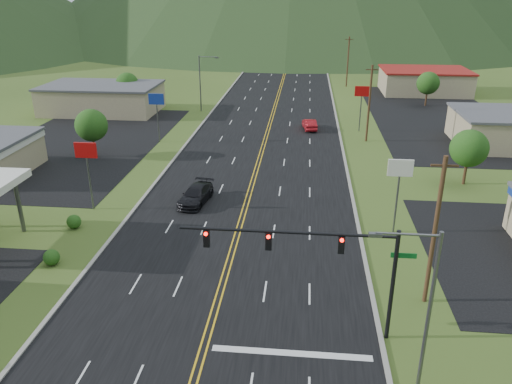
# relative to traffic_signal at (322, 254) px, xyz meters

# --- Properties ---
(traffic_signal) EXTENTS (13.10, 0.43, 7.00)m
(traffic_signal) POSITION_rel_traffic_signal_xyz_m (0.00, 0.00, 0.00)
(traffic_signal) COLOR black
(traffic_signal) RESTS_ON ground
(streetlight_east) EXTENTS (3.28, 0.25, 9.00)m
(streetlight_east) POSITION_rel_traffic_signal_xyz_m (4.70, -4.00, -0.15)
(streetlight_east) COLOR #59595E
(streetlight_east) RESTS_ON ground
(streetlight_west) EXTENTS (3.28, 0.25, 9.00)m
(streetlight_west) POSITION_rel_traffic_signal_xyz_m (-18.16, 56.00, -0.15)
(streetlight_west) COLOR #59595E
(streetlight_west) RESTS_ON ground
(building_west_far) EXTENTS (18.40, 11.40, 4.50)m
(building_west_far) POSITION_rel_traffic_signal_xyz_m (-34.48, 54.00, -3.07)
(building_west_far) COLOR tan
(building_west_far) RESTS_ON ground
(building_east_far) EXTENTS (16.40, 12.40, 4.50)m
(building_east_far) POSITION_rel_traffic_signal_xyz_m (21.52, 76.00, -3.07)
(building_east_far) COLOR tan
(building_east_far) RESTS_ON ground
(pole_sign_west_a) EXTENTS (2.00, 0.18, 6.40)m
(pole_sign_west_a) POSITION_rel_traffic_signal_xyz_m (-20.48, 16.00, -0.28)
(pole_sign_west_a) COLOR #59595E
(pole_sign_west_a) RESTS_ON ground
(pole_sign_west_b) EXTENTS (2.00, 0.18, 6.40)m
(pole_sign_west_b) POSITION_rel_traffic_signal_xyz_m (-20.48, 38.00, -0.28)
(pole_sign_west_b) COLOR #59595E
(pole_sign_west_b) RESTS_ON ground
(pole_sign_east_a) EXTENTS (2.00, 0.18, 6.40)m
(pole_sign_east_a) POSITION_rel_traffic_signal_xyz_m (6.52, 14.00, -0.28)
(pole_sign_east_a) COLOR #59595E
(pole_sign_east_a) RESTS_ON ground
(pole_sign_east_b) EXTENTS (2.00, 0.18, 6.40)m
(pole_sign_east_b) POSITION_rel_traffic_signal_xyz_m (6.52, 46.00, -0.28)
(pole_sign_east_b) COLOR #59595E
(pole_sign_east_b) RESTS_ON ground
(tree_west_a) EXTENTS (3.84, 3.84, 5.82)m
(tree_west_a) POSITION_rel_traffic_signal_xyz_m (-26.48, 31.00, -1.44)
(tree_west_a) COLOR #382314
(tree_west_a) RESTS_ON ground
(tree_west_b) EXTENTS (3.84, 3.84, 5.82)m
(tree_west_b) POSITION_rel_traffic_signal_xyz_m (-31.48, 58.00, -1.44)
(tree_west_b) COLOR #382314
(tree_west_b) RESTS_ON ground
(tree_east_a) EXTENTS (3.84, 3.84, 5.82)m
(tree_east_a) POSITION_rel_traffic_signal_xyz_m (15.52, 26.00, -1.44)
(tree_east_a) COLOR #382314
(tree_east_a) RESTS_ON ground
(tree_east_b) EXTENTS (3.84, 3.84, 5.82)m
(tree_east_b) POSITION_rel_traffic_signal_xyz_m (19.52, 64.00, -1.44)
(tree_east_b) COLOR #382314
(tree_east_b) RESTS_ON ground
(utility_pole_a) EXTENTS (1.60, 0.28, 10.00)m
(utility_pole_a) POSITION_rel_traffic_signal_xyz_m (7.02, 4.00, -0.20)
(utility_pole_a) COLOR #382314
(utility_pole_a) RESTS_ON ground
(utility_pole_b) EXTENTS (1.60, 0.28, 10.00)m
(utility_pole_b) POSITION_rel_traffic_signal_xyz_m (7.02, 41.00, -0.20)
(utility_pole_b) COLOR #382314
(utility_pole_b) RESTS_ON ground
(utility_pole_c) EXTENTS (1.60, 0.28, 10.00)m
(utility_pole_c) POSITION_rel_traffic_signal_xyz_m (7.02, 81.00, -0.20)
(utility_pole_c) COLOR #382314
(utility_pole_c) RESTS_ON ground
(utility_pole_d) EXTENTS (1.60, 0.28, 10.00)m
(utility_pole_d) POSITION_rel_traffic_signal_xyz_m (7.02, 121.00, -0.20)
(utility_pole_d) COLOR #382314
(utility_pole_d) RESTS_ON ground
(car_dark_mid) EXTENTS (3.00, 5.72, 1.58)m
(car_dark_mid) POSITION_rel_traffic_signal_xyz_m (-11.28, 18.34, -4.54)
(car_dark_mid) COLOR black
(car_dark_mid) RESTS_ON ground
(car_red_far) EXTENTS (2.29, 4.80, 1.52)m
(car_red_far) POSITION_rel_traffic_signal_xyz_m (-0.56, 46.10, -4.57)
(car_red_far) COLOR maroon
(car_red_far) RESTS_ON ground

